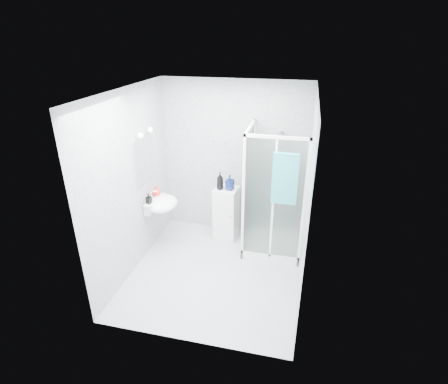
% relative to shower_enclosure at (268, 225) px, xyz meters
% --- Properties ---
extents(room, '(2.40, 2.60, 2.60)m').
position_rel_shower_enclosure_xyz_m(room, '(-0.67, -0.77, 0.85)').
color(room, silver).
rests_on(room, ground).
extents(shower_enclosure, '(0.90, 0.95, 2.00)m').
position_rel_shower_enclosure_xyz_m(shower_enclosure, '(0.00, 0.00, 0.00)').
color(shower_enclosure, white).
rests_on(shower_enclosure, ground).
extents(wall_basin, '(0.46, 0.56, 0.35)m').
position_rel_shower_enclosure_xyz_m(wall_basin, '(-1.66, -0.32, 0.35)').
color(wall_basin, white).
rests_on(wall_basin, ground).
extents(mirror, '(0.02, 0.60, 0.70)m').
position_rel_shower_enclosure_xyz_m(mirror, '(-1.85, -0.32, 1.05)').
color(mirror, white).
rests_on(mirror, room).
extents(vanity_lights, '(0.10, 0.40, 0.08)m').
position_rel_shower_enclosure_xyz_m(vanity_lights, '(-1.80, -0.32, 1.47)').
color(vanity_lights, silver).
rests_on(vanity_lights, room).
extents(wall_hooks, '(0.23, 0.06, 0.03)m').
position_rel_shower_enclosure_xyz_m(wall_hooks, '(-0.92, 0.49, 1.17)').
color(wall_hooks, silver).
rests_on(wall_hooks, room).
extents(storage_cabinet, '(0.41, 0.42, 0.90)m').
position_rel_shower_enclosure_xyz_m(storage_cabinet, '(-0.73, 0.25, 0.00)').
color(storage_cabinet, white).
rests_on(storage_cabinet, ground).
extents(hand_towel, '(0.35, 0.05, 0.74)m').
position_rel_shower_enclosure_xyz_m(hand_towel, '(0.22, -0.40, 1.00)').
color(hand_towel, teal).
rests_on(hand_towel, shower_enclosure).
extents(shampoo_bottle_a, '(0.11, 0.11, 0.29)m').
position_rel_shower_enclosure_xyz_m(shampoo_bottle_a, '(-0.83, 0.20, 0.60)').
color(shampoo_bottle_a, black).
rests_on(shampoo_bottle_a, storage_cabinet).
extents(shampoo_bottle_b, '(0.14, 0.14, 0.25)m').
position_rel_shower_enclosure_xyz_m(shampoo_bottle_b, '(-0.67, 0.22, 0.58)').
color(shampoo_bottle_b, '#0E1856').
rests_on(shampoo_bottle_b, storage_cabinet).
extents(soap_dispenser_orange, '(0.14, 0.14, 0.17)m').
position_rel_shower_enclosure_xyz_m(soap_dispenser_orange, '(-1.77, -0.20, 0.50)').
color(soap_dispenser_orange, '#FF261E').
rests_on(soap_dispenser_orange, wall_basin).
extents(soap_dispenser_black, '(0.09, 0.09, 0.16)m').
position_rel_shower_enclosure_xyz_m(soap_dispenser_black, '(-1.77, -0.47, 0.49)').
color(soap_dispenser_black, black).
rests_on(soap_dispenser_black, wall_basin).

